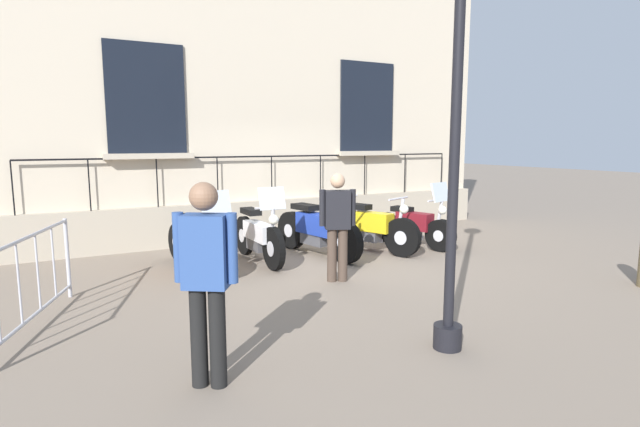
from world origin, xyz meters
TOP-DOWN VIEW (x-y plane):
  - ground_plane at (0.00, 0.00)m, footprint 60.00×60.00m
  - building_facade at (-2.60, 0.00)m, footprint 0.82×11.04m
  - motorcycle_orange at (-0.32, -2.07)m, footprint 2.09×0.64m
  - motorcycle_white at (-0.35, -1.03)m, footprint 1.99×0.53m
  - motorcycle_blue at (-0.30, 0.08)m, footprint 2.23×0.76m
  - motorcycle_yellow at (-0.11, 1.11)m, footprint 1.96×0.93m
  - motorcycle_maroon at (-0.10, 2.10)m, footprint 1.85×0.77m
  - lamppost at (3.92, -0.70)m, footprint 0.39×0.39m
  - crowd_barrier at (1.41, -4.34)m, footprint 2.29×0.85m
  - pedestrian_standing at (1.31, -0.45)m, footprint 0.34×0.50m
  - pedestrian_walking at (3.55, -3.00)m, footprint 0.38×0.46m

SIDE VIEW (x-z plane):
  - ground_plane at x=0.00m, z-range 0.00..0.00m
  - motorcycle_maroon at x=-0.10m, z-range -0.24..1.04m
  - motorcycle_orange at x=-0.32m, z-range -0.22..1.10m
  - motorcycle_yellow at x=-0.11m, z-range -0.09..0.97m
  - motorcycle_white at x=-0.35m, z-range -0.22..1.11m
  - motorcycle_blue at x=-0.30m, z-range -0.12..1.02m
  - crowd_barrier at x=1.41m, z-range 0.04..1.09m
  - pedestrian_standing at x=1.31m, z-range 0.09..1.68m
  - pedestrian_walking at x=3.55m, z-range 0.12..1.84m
  - lamppost at x=3.92m, z-range 0.62..5.18m
  - building_facade at x=-2.60m, z-range -0.13..8.81m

